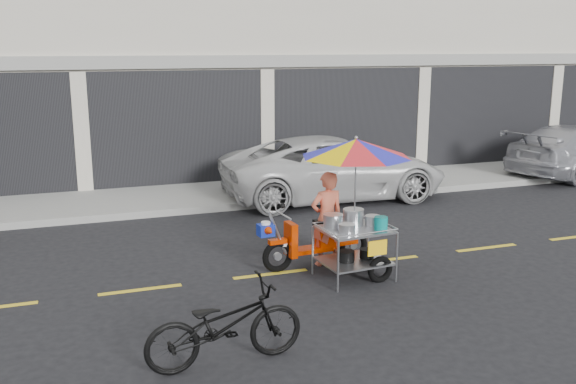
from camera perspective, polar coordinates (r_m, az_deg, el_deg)
name	(u,v)px	position (r m, az deg, el deg)	size (l,w,h in m)	color
ground	(385,260)	(10.84, 8.61, -6.02)	(90.00, 90.00, 0.00)	black
sidewalk	(280,188)	(15.70, -0.76, 0.37)	(45.00, 3.00, 0.15)	gray
shophouse_block	(312,21)	(21.08, 2.15, 14.96)	(36.00, 8.11, 10.40)	beige
centerline	(385,260)	(10.84, 8.61, -6.00)	(42.00, 0.10, 0.01)	gold
white_pickup	(334,168)	(14.86, 4.12, 2.17)	(2.40, 5.20, 1.45)	silver
near_bicycle	(225,325)	(7.28, -5.65, -11.65)	(0.63, 1.81, 0.95)	black
food_vendor_rig	(344,187)	(9.84, 5.00, 0.47)	(2.28, 1.81, 2.19)	black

